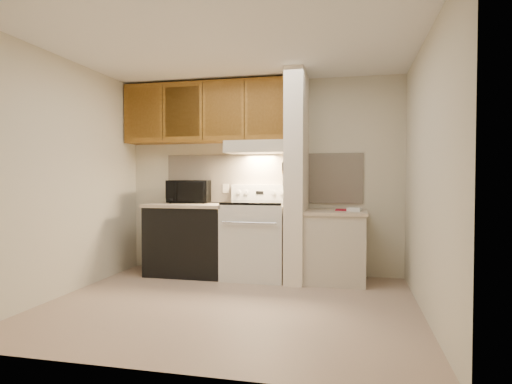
% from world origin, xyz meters
% --- Properties ---
extents(floor, '(3.60, 3.60, 0.00)m').
position_xyz_m(floor, '(0.00, 0.00, 0.00)').
color(floor, tan).
rests_on(floor, ground).
extents(ceiling, '(3.60, 3.60, 0.00)m').
position_xyz_m(ceiling, '(0.00, 0.00, 2.50)').
color(ceiling, white).
rests_on(ceiling, wall_back).
extents(wall_back, '(3.60, 2.50, 0.02)m').
position_xyz_m(wall_back, '(0.00, 1.50, 1.25)').
color(wall_back, beige).
rests_on(wall_back, floor).
extents(wall_left, '(0.02, 3.00, 2.50)m').
position_xyz_m(wall_left, '(-1.80, 0.00, 1.25)').
color(wall_left, beige).
rests_on(wall_left, floor).
extents(wall_right, '(0.02, 3.00, 2.50)m').
position_xyz_m(wall_right, '(1.80, 0.00, 1.25)').
color(wall_right, beige).
rests_on(wall_right, floor).
extents(backsplash, '(2.60, 0.02, 0.63)m').
position_xyz_m(backsplash, '(0.00, 1.49, 1.24)').
color(backsplash, beige).
rests_on(backsplash, wall_back).
extents(range_body, '(0.76, 0.65, 0.92)m').
position_xyz_m(range_body, '(0.00, 1.16, 0.46)').
color(range_body, silver).
rests_on(range_body, floor).
extents(oven_window, '(0.50, 0.01, 0.30)m').
position_xyz_m(oven_window, '(0.00, 0.84, 0.50)').
color(oven_window, black).
rests_on(oven_window, range_body).
extents(oven_handle, '(0.65, 0.02, 0.02)m').
position_xyz_m(oven_handle, '(0.00, 0.80, 0.72)').
color(oven_handle, silver).
rests_on(oven_handle, range_body).
extents(cooktop, '(0.74, 0.64, 0.03)m').
position_xyz_m(cooktop, '(0.00, 1.16, 0.94)').
color(cooktop, black).
rests_on(cooktop, range_body).
extents(range_backguard, '(0.76, 0.08, 0.20)m').
position_xyz_m(range_backguard, '(0.00, 1.44, 1.05)').
color(range_backguard, silver).
rests_on(range_backguard, range_body).
extents(range_display, '(0.10, 0.01, 0.04)m').
position_xyz_m(range_display, '(0.00, 1.40, 1.05)').
color(range_display, black).
rests_on(range_display, range_backguard).
extents(range_knob_left_outer, '(0.05, 0.02, 0.05)m').
position_xyz_m(range_knob_left_outer, '(-0.28, 1.40, 1.05)').
color(range_knob_left_outer, silver).
rests_on(range_knob_left_outer, range_backguard).
extents(range_knob_left_inner, '(0.05, 0.02, 0.05)m').
position_xyz_m(range_knob_left_inner, '(-0.18, 1.40, 1.05)').
color(range_knob_left_inner, silver).
rests_on(range_knob_left_inner, range_backguard).
extents(range_knob_right_inner, '(0.05, 0.02, 0.05)m').
position_xyz_m(range_knob_right_inner, '(0.18, 1.40, 1.05)').
color(range_knob_right_inner, silver).
rests_on(range_knob_right_inner, range_backguard).
extents(range_knob_right_outer, '(0.05, 0.02, 0.05)m').
position_xyz_m(range_knob_right_outer, '(0.28, 1.40, 1.05)').
color(range_knob_right_outer, silver).
rests_on(range_knob_right_outer, range_backguard).
extents(dishwasher_front, '(1.00, 0.63, 0.87)m').
position_xyz_m(dishwasher_front, '(-0.88, 1.17, 0.43)').
color(dishwasher_front, black).
rests_on(dishwasher_front, floor).
extents(left_countertop, '(1.04, 0.67, 0.04)m').
position_xyz_m(left_countertop, '(-0.88, 1.17, 0.89)').
color(left_countertop, '#C2AD93').
rests_on(left_countertop, dishwasher_front).
extents(spoon_rest, '(0.23, 0.10, 0.02)m').
position_xyz_m(spoon_rest, '(-0.58, 1.36, 0.92)').
color(spoon_rest, black).
rests_on(spoon_rest, left_countertop).
extents(teal_jar, '(0.09, 0.09, 0.10)m').
position_xyz_m(teal_jar, '(-1.23, 1.39, 0.96)').
color(teal_jar, '#2A6E6A').
rests_on(teal_jar, left_countertop).
extents(outlet, '(0.08, 0.01, 0.12)m').
position_xyz_m(outlet, '(-0.48, 1.48, 1.10)').
color(outlet, beige).
rests_on(outlet, backsplash).
extents(microwave, '(0.58, 0.44, 0.30)m').
position_xyz_m(microwave, '(-0.93, 1.31, 1.06)').
color(microwave, black).
rests_on(microwave, left_countertop).
extents(partition_pillar, '(0.22, 0.70, 2.50)m').
position_xyz_m(partition_pillar, '(0.51, 1.15, 1.25)').
color(partition_pillar, white).
rests_on(partition_pillar, floor).
extents(pillar_trim, '(0.01, 0.70, 0.04)m').
position_xyz_m(pillar_trim, '(0.39, 1.15, 1.30)').
color(pillar_trim, brown).
rests_on(pillar_trim, partition_pillar).
extents(knife_strip, '(0.02, 0.42, 0.04)m').
position_xyz_m(knife_strip, '(0.39, 1.10, 1.32)').
color(knife_strip, black).
rests_on(knife_strip, partition_pillar).
extents(knife_blade_a, '(0.01, 0.03, 0.16)m').
position_xyz_m(knife_blade_a, '(0.38, 0.95, 1.22)').
color(knife_blade_a, silver).
rests_on(knife_blade_a, knife_strip).
extents(knife_handle_a, '(0.02, 0.02, 0.10)m').
position_xyz_m(knife_handle_a, '(0.38, 0.93, 1.37)').
color(knife_handle_a, black).
rests_on(knife_handle_a, knife_strip).
extents(knife_blade_b, '(0.01, 0.04, 0.18)m').
position_xyz_m(knife_blade_b, '(0.38, 1.01, 1.21)').
color(knife_blade_b, silver).
rests_on(knife_blade_b, knife_strip).
extents(knife_handle_b, '(0.02, 0.02, 0.10)m').
position_xyz_m(knife_handle_b, '(0.38, 1.02, 1.37)').
color(knife_handle_b, black).
rests_on(knife_handle_b, knife_strip).
extents(knife_blade_c, '(0.01, 0.04, 0.20)m').
position_xyz_m(knife_blade_c, '(0.38, 1.09, 1.20)').
color(knife_blade_c, silver).
rests_on(knife_blade_c, knife_strip).
extents(knife_handle_c, '(0.02, 0.02, 0.10)m').
position_xyz_m(knife_handle_c, '(0.38, 1.10, 1.37)').
color(knife_handle_c, black).
rests_on(knife_handle_c, knife_strip).
extents(knife_blade_d, '(0.01, 0.04, 0.16)m').
position_xyz_m(knife_blade_d, '(0.38, 1.19, 1.22)').
color(knife_blade_d, silver).
rests_on(knife_blade_d, knife_strip).
extents(knife_handle_d, '(0.02, 0.02, 0.10)m').
position_xyz_m(knife_handle_d, '(0.38, 1.18, 1.37)').
color(knife_handle_d, black).
rests_on(knife_handle_d, knife_strip).
extents(knife_blade_e, '(0.01, 0.04, 0.18)m').
position_xyz_m(knife_blade_e, '(0.38, 1.26, 1.21)').
color(knife_blade_e, silver).
rests_on(knife_blade_e, knife_strip).
extents(knife_handle_e, '(0.02, 0.02, 0.10)m').
position_xyz_m(knife_handle_e, '(0.38, 1.25, 1.37)').
color(knife_handle_e, black).
rests_on(knife_handle_e, knife_strip).
extents(oven_mitt, '(0.03, 0.09, 0.23)m').
position_xyz_m(oven_mitt, '(0.38, 1.32, 1.21)').
color(oven_mitt, slate).
rests_on(oven_mitt, partition_pillar).
extents(right_cab_base, '(0.70, 0.60, 0.81)m').
position_xyz_m(right_cab_base, '(0.97, 1.15, 0.40)').
color(right_cab_base, beige).
rests_on(right_cab_base, floor).
extents(right_countertop, '(0.74, 0.64, 0.04)m').
position_xyz_m(right_countertop, '(0.97, 1.15, 0.83)').
color(right_countertop, '#C2AD93').
rests_on(right_countertop, right_cab_base).
extents(red_folder, '(0.20, 0.28, 0.01)m').
position_xyz_m(red_folder, '(1.07, 1.25, 0.85)').
color(red_folder, maroon).
rests_on(red_folder, right_countertop).
extents(white_box, '(0.18, 0.14, 0.04)m').
position_xyz_m(white_box, '(1.19, 1.10, 0.87)').
color(white_box, white).
rests_on(white_box, right_countertop).
extents(range_hood, '(0.78, 0.44, 0.15)m').
position_xyz_m(range_hood, '(0.00, 1.28, 1.62)').
color(range_hood, beige).
rests_on(range_hood, upper_cabinets).
extents(hood_lip, '(0.78, 0.04, 0.06)m').
position_xyz_m(hood_lip, '(0.00, 1.07, 1.58)').
color(hood_lip, beige).
rests_on(hood_lip, range_hood).
extents(upper_cabinets, '(2.18, 0.33, 0.77)m').
position_xyz_m(upper_cabinets, '(-0.69, 1.32, 2.08)').
color(upper_cabinets, brown).
rests_on(upper_cabinets, wall_back).
extents(cab_door_a, '(0.46, 0.01, 0.63)m').
position_xyz_m(cab_door_a, '(-1.51, 1.17, 2.08)').
color(cab_door_a, brown).
rests_on(cab_door_a, upper_cabinets).
extents(cab_gap_a, '(0.01, 0.01, 0.73)m').
position_xyz_m(cab_gap_a, '(-1.23, 1.16, 2.08)').
color(cab_gap_a, black).
rests_on(cab_gap_a, upper_cabinets).
extents(cab_door_b, '(0.46, 0.01, 0.63)m').
position_xyz_m(cab_door_b, '(-0.96, 1.17, 2.08)').
color(cab_door_b, brown).
rests_on(cab_door_b, upper_cabinets).
extents(cab_gap_b, '(0.01, 0.01, 0.73)m').
position_xyz_m(cab_gap_b, '(-0.69, 1.16, 2.08)').
color(cab_gap_b, black).
rests_on(cab_gap_b, upper_cabinets).
extents(cab_door_c, '(0.46, 0.01, 0.63)m').
position_xyz_m(cab_door_c, '(-0.42, 1.17, 2.08)').
color(cab_door_c, brown).
rests_on(cab_door_c, upper_cabinets).
extents(cab_gap_c, '(0.01, 0.01, 0.73)m').
position_xyz_m(cab_gap_c, '(-0.14, 1.16, 2.08)').
color(cab_gap_c, black).
rests_on(cab_gap_c, upper_cabinets).
extents(cab_door_d, '(0.46, 0.01, 0.63)m').
position_xyz_m(cab_door_d, '(0.13, 1.17, 2.08)').
color(cab_door_d, brown).
rests_on(cab_door_d, upper_cabinets).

